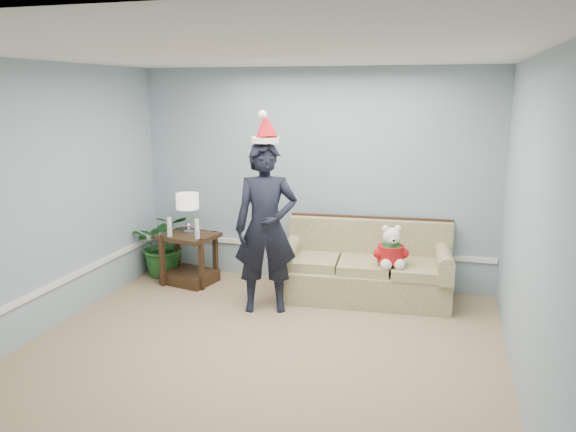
% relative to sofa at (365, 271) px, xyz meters
% --- Properties ---
extents(room_shell, '(4.54, 5.04, 2.74)m').
position_rel_sofa_xyz_m(room_shell, '(-0.74, -2.09, 1.03)').
color(room_shell, '#A18167').
rests_on(room_shell, ground).
extents(wainscot_trim, '(4.49, 4.99, 0.06)m').
position_rel_sofa_xyz_m(wainscot_trim, '(-1.91, -0.91, 0.13)').
color(wainscot_trim, white).
rests_on(wainscot_trim, room_shell).
extents(sofa, '(2.02, 0.99, 0.92)m').
position_rel_sofa_xyz_m(sofa, '(0.00, 0.00, 0.00)').
color(sofa, brown).
rests_on(sofa, room_shell).
extents(side_table, '(0.77, 0.69, 0.64)m').
position_rel_sofa_xyz_m(side_table, '(-2.24, -0.11, -0.07)').
color(side_table, '#3D2616').
rests_on(side_table, room_shell).
extents(table_lamp, '(0.29, 0.29, 0.51)m').
position_rel_sofa_xyz_m(table_lamp, '(-2.26, -0.04, 0.71)').
color(table_lamp, silver).
rests_on(table_lamp, side_table).
extents(candle_pair, '(0.43, 0.06, 0.24)m').
position_rel_sofa_xyz_m(candle_pair, '(-2.22, -0.28, 0.43)').
color(candle_pair, silver).
rests_on(candle_pair, side_table).
extents(houseplant, '(0.96, 0.91, 0.85)m').
position_rel_sofa_xyz_m(houseplant, '(-2.68, 0.08, 0.10)').
color(houseplant, '#1E561F').
rests_on(houseplant, room_shell).
extents(man, '(0.79, 0.64, 1.88)m').
position_rel_sofa_xyz_m(man, '(-1.01, -0.70, 0.62)').
color(man, black).
rests_on(man, room_shell).
extents(santa_hat, '(0.41, 0.43, 0.35)m').
position_rel_sofa_xyz_m(santa_hat, '(-1.01, -0.68, 1.70)').
color(santa_hat, white).
rests_on(santa_hat, man).
extents(teddy_bear, '(0.37, 0.37, 0.48)m').
position_rel_sofa_xyz_m(teddy_bear, '(0.31, -0.23, 0.33)').
color(teddy_bear, white).
rests_on(teddy_bear, sofa).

